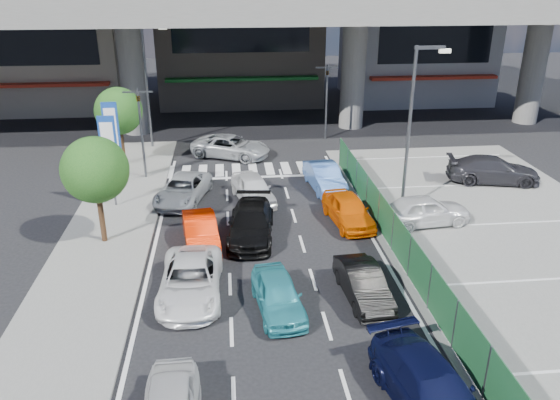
{
  "coord_description": "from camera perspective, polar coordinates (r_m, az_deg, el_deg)",
  "views": [
    {
      "loc": [
        -1.52,
        -18.03,
        11.0
      ],
      "look_at": [
        0.71,
        3.81,
        1.79
      ],
      "focal_mm": 35.0,
      "sensor_mm": 36.0,
      "label": 1
    }
  ],
  "objects": [
    {
      "name": "signboard_near",
      "position": [
        27.79,
        -17.43,
        5.11
      ],
      "size": [
        0.8,
        0.14,
        4.7
      ],
      "color": "#595B60",
      "rests_on": "ground"
    },
    {
      "name": "traffic_light_right",
      "position": [
        38.34,
        4.94,
        12.06
      ],
      "size": [
        1.6,
        1.24,
        5.2
      ],
      "color": "#595B60",
      "rests_on": "ground"
    },
    {
      "name": "parked_sedan_dgrey",
      "position": [
        32.73,
        21.38,
        2.96
      ],
      "size": [
        5.32,
        3.04,
        1.45
      ],
      "primitive_type": "imported",
      "rotation": [
        0.0,
        0.0,
        1.36
      ],
      "color": "#2C2B30",
      "rests_on": "parking_lot"
    },
    {
      "name": "hatch_black_mid_right",
      "position": [
        20.09,
        8.69,
        -8.67
      ],
      "size": [
        1.58,
        3.79,
        1.22
      ],
      "primitive_type": "imported",
      "rotation": [
        0.0,
        0.0,
        0.08
      ],
      "color": "black",
      "rests_on": "ground"
    },
    {
      "name": "taxi_orange_right",
      "position": [
        25.78,
        7.14,
        -1.0
      ],
      "size": [
        2.15,
        4.23,
        1.38
      ],
      "primitive_type": "imported",
      "rotation": [
        0.0,
        0.0,
        0.13
      ],
      "color": "#F26404",
      "rests_on": "ground"
    },
    {
      "name": "expressway",
      "position": [
        40.12,
        -3.87,
        19.52
      ],
      "size": [
        64.0,
        14.0,
        10.75
      ],
      "color": "slate",
      "rests_on": "ground"
    },
    {
      "name": "sidewalk_left",
      "position": [
        25.2,
        -17.81,
        -4.15
      ],
      "size": [
        4.0,
        30.0,
        0.12
      ],
      "primitive_type": "cube",
      "color": "slate",
      "rests_on": "ground"
    },
    {
      "name": "crossing_wagon_silver",
      "position": [
        35.08,
        -5.15,
        5.59
      ],
      "size": [
        5.5,
        4.17,
        1.39
      ],
      "primitive_type": "imported",
      "rotation": [
        0.0,
        0.0,
        1.14
      ],
      "color": "#9C9FA3",
      "rests_on": "ground"
    },
    {
      "name": "parked_sedan_white",
      "position": [
        26.19,
        14.88,
        -1.03
      ],
      "size": [
        4.37,
        2.17,
        1.43
      ],
      "primitive_type": "imported",
      "rotation": [
        0.0,
        0.0,
        1.69
      ],
      "color": "silver",
      "rests_on": "parking_lot"
    },
    {
      "name": "tree_far",
      "position": [
        33.99,
        -16.52,
        8.89
      ],
      "size": [
        2.8,
        2.8,
        4.8
      ],
      "color": "#382314",
      "rests_on": "ground"
    },
    {
      "name": "building_west",
      "position": [
        52.25,
        -22.84,
        16.13
      ],
      "size": [
        12.0,
        10.9,
        13.0
      ],
      "color": "#A89F87",
      "rests_on": "ground"
    },
    {
      "name": "building_east",
      "position": [
        53.21,
        14.03,
        16.72
      ],
      "size": [
        12.0,
        10.9,
        12.0
      ],
      "color": "gray",
      "rests_on": "ground"
    },
    {
      "name": "parking_lot",
      "position": [
        26.04,
        23.66,
        -4.22
      ],
      "size": [
        12.0,
        28.0,
        0.06
      ],
      "primitive_type": "cube",
      "color": "slate",
      "rests_on": "ground"
    },
    {
      "name": "traffic_cone",
      "position": [
        27.24,
        9.81,
        -0.38
      ],
      "size": [
        0.53,
        0.53,
        0.78
      ],
      "primitive_type": "cone",
      "rotation": [
        0.0,
        0.0,
        0.42
      ],
      "color": "#E5530C",
      "rests_on": "parking_lot"
    },
    {
      "name": "street_lamp_right",
      "position": [
        26.3,
        13.81,
        8.4
      ],
      "size": [
        1.65,
        0.22,
        8.0
      ],
      "color": "#595B60",
      "rests_on": "ground"
    },
    {
      "name": "wagon_silver_front_left",
      "position": [
        28.56,
        -10.1,
        1.1
      ],
      "size": [
        3.15,
        4.89,
        1.25
      ],
      "primitive_type": "imported",
      "rotation": [
        0.0,
        0.0,
        -0.25
      ],
      "color": "#B0B4B8",
      "rests_on": "ground"
    },
    {
      "name": "street_lamp_left",
      "position": [
        36.88,
        -13.55,
        12.42
      ],
      "size": [
        1.65,
        0.22,
        8.0
      ],
      "color": "#595B60",
      "rests_on": "ground"
    },
    {
      "name": "building_center",
      "position": [
        51.14,
        -4.34,
        18.77
      ],
      "size": [
        14.0,
        10.9,
        15.0
      ],
      "color": "gray",
      "rests_on": "ground"
    },
    {
      "name": "ground",
      "position": [
        21.17,
        -0.87,
        -8.54
      ],
      "size": [
        120.0,
        120.0,
        0.0
      ],
      "primitive_type": "plane",
      "color": "black",
      "rests_on": "ground"
    },
    {
      "name": "taxi_orange_left",
      "position": [
        23.78,
        -8.29,
        -3.31
      ],
      "size": [
        1.86,
        4.05,
        1.29
      ],
      "primitive_type": "imported",
      "rotation": [
        0.0,
        0.0,
        0.13
      ],
      "color": "#C11F00",
      "rests_on": "ground"
    },
    {
      "name": "minivan_navy_back",
      "position": [
        15.93,
        15.53,
        -18.59
      ],
      "size": [
        2.85,
        5.05,
        1.38
      ],
      "primitive_type": "imported",
      "rotation": [
        0.0,
        0.0,
        0.2
      ],
      "color": "black",
      "rests_on": "ground"
    },
    {
      "name": "sedan_black_mid",
      "position": [
        24.25,
        -3.03,
        -2.43
      ],
      "size": [
        2.45,
        4.94,
        1.38
      ],
      "primitive_type": "imported",
      "rotation": [
        0.0,
        0.0,
        -0.11
      ],
      "color": "black",
      "rests_on": "ground"
    },
    {
      "name": "fence_run",
      "position": [
        22.6,
        12.44,
        -4.37
      ],
      "size": [
        0.16,
        22.0,
        1.8
      ],
      "primitive_type": null,
      "color": "#1B512C",
      "rests_on": "ground"
    },
    {
      "name": "signboard_far",
      "position": [
        30.7,
        -17.16,
        6.76
      ],
      "size": [
        0.8,
        0.14,
        4.7
      ],
      "color": "#595B60",
      "rests_on": "ground"
    },
    {
      "name": "traffic_light_left",
      "position": [
        31.2,
        -14.47,
        8.96
      ],
      "size": [
        1.6,
        1.24,
        5.2
      ],
      "color": "#595B60",
      "rests_on": "ground"
    },
    {
      "name": "taxi_teal_mid",
      "position": [
        19.23,
        -0.21,
        -9.85
      ],
      "size": [
        1.92,
        3.86,
        1.27
      ],
      "primitive_type": "imported",
      "rotation": [
        0.0,
        0.0,
        0.12
      ],
      "color": "teal",
      "rests_on": "ground"
    },
    {
      "name": "tree_near",
      "position": [
        23.94,
        -18.75,
        2.98
      ],
      "size": [
        2.8,
        2.8,
        4.8
      ],
      "color": "#382314",
      "rests_on": "ground"
    },
    {
      "name": "sedan_white_mid_left",
      "position": [
        20.25,
        -9.32,
        -8.27
      ],
      "size": [
        2.3,
        4.81,
        1.32
      ],
      "primitive_type": "imported",
      "rotation": [
        0.0,
        0.0,
        -0.02
      ],
      "color": "white",
      "rests_on": "ground"
    },
    {
      "name": "sedan_white_front_mid",
      "position": [
        28.09,
        -2.84,
        1.2
      ],
      "size": [
        2.49,
        4.31,
        1.38
      ],
      "primitive_type": "imported",
      "rotation": [
        0.0,
        0.0,
        0.22
      ],
      "color": "silver",
      "rests_on": "ground"
    },
    {
      "name": "kei_truck_front_right",
      "position": [
        29.76,
        4.67,
        2.41
      ],
      "size": [
        1.91,
        4.32,
        1.38
      ],
      "primitive_type": "imported",
      "rotation": [
        0.0,
        0.0,
        0.11
      ],
      "color": "#446FBC",
      "rests_on": "ground"
    }
  ]
}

